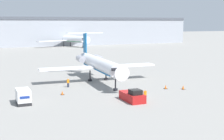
% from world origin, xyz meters
% --- Properties ---
extents(ground_plane, '(600.00, 600.00, 0.00)m').
position_xyz_m(ground_plane, '(0.00, 0.00, 0.00)').
color(ground_plane, gray).
extents(terminal_building, '(180.00, 16.80, 14.42)m').
position_xyz_m(terminal_building, '(0.00, 120.00, 7.24)').
color(terminal_building, '#9EA3AD').
rests_on(terminal_building, ground).
extents(airplane_main, '(23.81, 24.38, 9.46)m').
position_xyz_m(airplane_main, '(0.73, 16.60, 3.54)').
color(airplane_main, white).
rests_on(airplane_main, ground).
extents(pushback_tug, '(2.26, 4.84, 1.94)m').
position_xyz_m(pushback_tug, '(-0.37, -0.45, 0.73)').
color(pushback_tug, '#B21919').
rests_on(pushback_tug, ground).
extents(luggage_cart, '(1.91, 3.30, 2.18)m').
position_xyz_m(luggage_cart, '(-15.69, 4.28, 1.09)').
color(luggage_cart, '#232326').
rests_on(luggage_cart, ground).
extents(worker_near_tug, '(0.40, 0.24, 1.64)m').
position_xyz_m(worker_near_tug, '(1.67, -0.74, 0.85)').
color(worker_near_tug, '#232838').
rests_on(worker_near_tug, ground).
extents(worker_by_wing, '(0.40, 0.24, 1.67)m').
position_xyz_m(worker_by_wing, '(-6.58, 13.22, 0.87)').
color(worker_by_wing, '#232838').
rests_on(worker_by_wing, ground).
extents(traffic_cone_left, '(0.57, 0.57, 0.67)m').
position_xyz_m(traffic_cone_left, '(-9.06, 7.71, 0.32)').
color(traffic_cone_left, black).
rests_on(traffic_cone_left, ground).
extents(traffic_cone_right, '(0.59, 0.59, 0.70)m').
position_xyz_m(traffic_cone_right, '(9.06, 5.02, 0.33)').
color(traffic_cone_right, black).
rests_on(traffic_cone_right, ground).
extents(traffic_cone_mid, '(0.63, 0.63, 0.70)m').
position_xyz_m(traffic_cone_mid, '(11.69, 3.45, 0.33)').
color(traffic_cone_mid, black).
rests_on(traffic_cone_mid, ground).
extents(airplane_parked_far_left, '(33.08, 29.37, 10.42)m').
position_xyz_m(airplane_parked_far_left, '(19.81, 110.36, 3.72)').
color(airplane_parked_far_left, silver).
rests_on(airplane_parked_far_left, ground).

